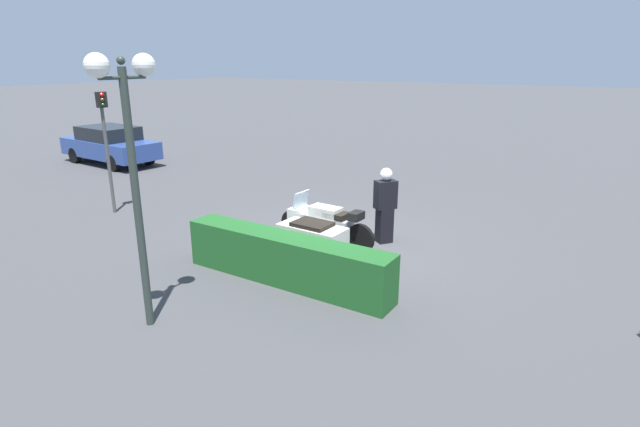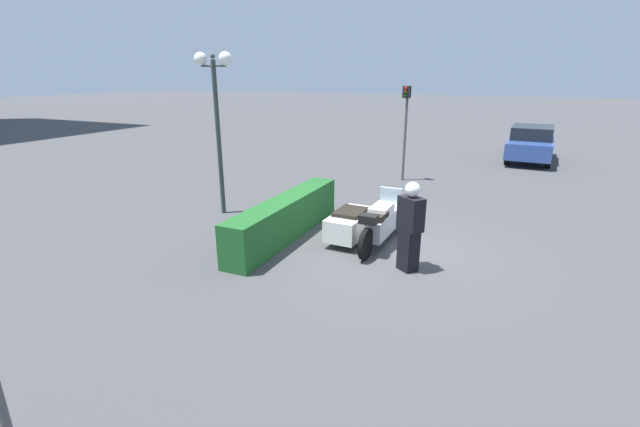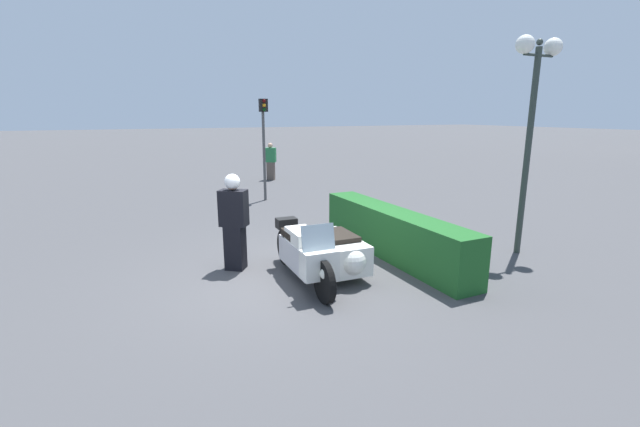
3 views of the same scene
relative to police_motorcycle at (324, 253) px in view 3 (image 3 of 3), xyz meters
The scene contains 7 objects.
ground_plane 0.88m from the police_motorcycle, 125.62° to the right, with size 160.00×160.00×0.00m, color #424244.
police_motorcycle is the anchor object (origin of this frame).
officer_rider 1.74m from the police_motorcycle, 131.48° to the right, with size 0.52×0.56×1.76m.
hedge_bush_curbside 1.83m from the police_motorcycle, 105.65° to the left, with size 4.37×0.64×0.94m, color #1E5623.
twin_lamp_post 5.03m from the police_motorcycle, 84.24° to the left, with size 0.33×1.09×4.18m.
traffic_light_far 7.30m from the police_motorcycle, 169.80° to the left, with size 0.23×0.27×3.24m.
pedestrian_bystander 11.51m from the police_motorcycle, 165.55° to the left, with size 0.47×0.52×1.58m.
Camera 3 is at (6.71, -2.44, 2.79)m, focal length 24.00 mm.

